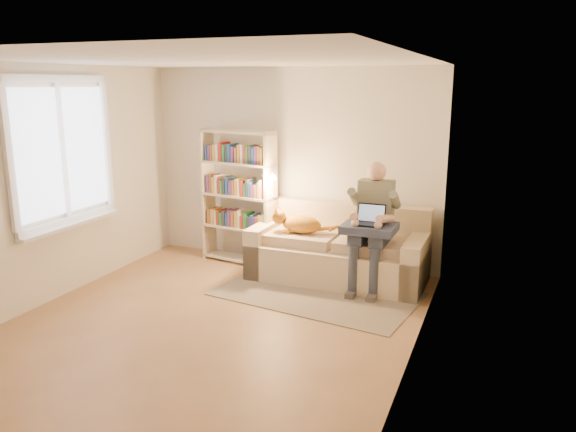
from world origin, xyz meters
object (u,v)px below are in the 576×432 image
at_px(cat, 296,223).
at_px(laptop, 371,219).
at_px(sofa, 339,253).
at_px(bookshelf, 238,191).
at_px(person, 373,219).

distance_m(cat, laptop, 1.00).
height_order(sofa, cat, sofa).
distance_m(laptop, bookshelf, 1.96).
relative_size(laptop, bookshelf, 0.18).
xyz_separation_m(laptop, bookshelf, (-1.90, 0.45, 0.12)).
distance_m(person, laptop, 0.13).
bearing_deg(person, sofa, 160.50).
bearing_deg(cat, sofa, 14.75).
xyz_separation_m(cat, bookshelf, (-0.93, 0.28, 0.30)).
distance_m(cat, bookshelf, 1.01).
bearing_deg(cat, laptop, -8.78).
relative_size(person, bookshelf, 0.83).
height_order(person, bookshelf, bookshelf).
bearing_deg(sofa, laptop, -32.26).
xyz_separation_m(sofa, laptop, (0.45, -0.29, 0.54)).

